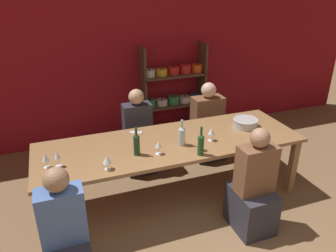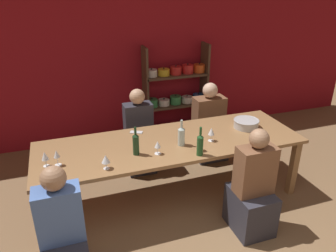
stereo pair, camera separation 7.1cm
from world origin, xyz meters
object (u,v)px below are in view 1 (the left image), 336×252
object	(u,v)px
person_near_a	(253,193)
person_far_a	(207,130)
wine_glass_red_b	(45,158)
wine_glass_red_d	(211,131)
wine_glass_red_a	(107,160)
wine_glass_red_c	(57,156)
wine_glass_red_e	(201,141)
wine_bottle_dark	(182,135)
shelf_unit	(173,99)
dining_table	(171,147)
wine_bottle_green	(201,144)
mixing_bowl	(245,123)
person_near_b	(67,242)
wine_glass_white_a	(158,145)
wine_bottle_amber	(137,144)
person_far_b	(138,141)
cell_phone	(136,133)

from	to	relation	value
person_near_a	person_far_a	world-z (taller)	person_near_a
wine_glass_red_b	wine_glass_red_d	distance (m)	1.80
wine_glass_red_a	wine_glass_red_b	distance (m)	0.61
wine_glass_red_c	wine_glass_red_e	size ratio (longest dim) A/B	1.03
wine_bottle_dark	shelf_unit	bearing A→B (deg)	71.58
shelf_unit	wine_glass_red_e	distance (m)	2.09
dining_table	wine_bottle_dark	bearing A→B (deg)	-57.05
person_near_a	wine_bottle_green	bearing A→B (deg)	137.13
mixing_bowl	person_near_b	size ratio (longest dim) A/B	0.27
wine_glass_white_a	person_near_a	xyz separation A→B (m)	(0.84, -0.57, -0.44)
mixing_bowl	wine_bottle_green	world-z (taller)	wine_bottle_green
wine_glass_red_c	wine_glass_white_a	size ratio (longest dim) A/B	1.13
shelf_unit	wine_bottle_amber	size ratio (longest dim) A/B	4.80
dining_table	wine_bottle_dark	distance (m)	0.24
wine_glass_red_e	wine_glass_red_d	bearing A→B (deg)	38.81
person_far_b	dining_table	bearing A→B (deg)	103.52
wine_bottle_green	person_far_b	distance (m)	1.32
wine_glass_white_a	person_near_a	distance (m)	1.11
wine_bottle_green	wine_glass_red_a	xyz separation A→B (m)	(-0.98, 0.05, -0.02)
wine_bottle_green	wine_glass_red_d	size ratio (longest dim) A/B	1.96
dining_table	person_near_a	distance (m)	1.04
wine_bottle_green	person_near_a	world-z (taller)	person_near_a
wine_bottle_green	person_far_b	size ratio (longest dim) A/B	0.27
wine_bottle_green	wine_glass_white_a	world-z (taller)	wine_bottle_green
wine_glass_red_d	person_far_b	distance (m)	1.20
person_near_a	wine_bottle_dark	bearing A→B (deg)	128.26
dining_table	wine_bottle_amber	xyz separation A→B (m)	(-0.45, -0.17, 0.20)
wine_glass_red_d	cell_phone	bearing A→B (deg)	147.00
mixing_bowl	wine_glass_red_c	distance (m)	2.27
wine_glass_red_b	wine_glass_red_c	xyz separation A→B (m)	(0.11, -0.02, 0.01)
mixing_bowl	person_near_a	bearing A→B (deg)	-115.45
mixing_bowl	person_far_b	distance (m)	1.46
wine_bottle_amber	person_far_b	distance (m)	1.09
wine_glass_red_d	wine_glass_red_e	world-z (taller)	wine_glass_red_e
person_far_b	wine_glass_white_a	bearing A→B (deg)	87.62
shelf_unit	wine_bottle_green	xyz separation A→B (m)	(-0.51, -2.11, 0.27)
shelf_unit	wine_glass_white_a	distance (m)	2.16
wine_glass_red_e	person_near_a	size ratio (longest dim) A/B	0.14
wine_bottle_dark	cell_phone	distance (m)	0.63
mixing_bowl	wine_bottle_dark	xyz separation A→B (m)	(-0.94, -0.18, 0.06)
shelf_unit	wine_bottle_green	world-z (taller)	shelf_unit
wine_glass_red_c	wine_glass_red_e	world-z (taller)	wine_glass_red_c
wine_glass_red_a	cell_phone	size ratio (longest dim) A/B	0.92
shelf_unit	wine_glass_red_b	world-z (taller)	shelf_unit
dining_table	person_far_a	size ratio (longest dim) A/B	2.68
wine_glass_red_c	wine_glass_red_e	bearing A→B (deg)	-7.12
dining_table	person_far_a	world-z (taller)	person_far_a
wine_bottle_green	person_far_b	bearing A→B (deg)	107.40
wine_glass_red_e	person_far_b	world-z (taller)	person_far_b
wine_glass_red_d	person_far_a	bearing A→B (deg)	65.37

